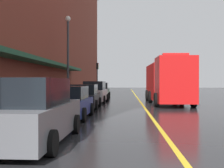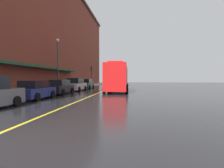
# 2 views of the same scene
# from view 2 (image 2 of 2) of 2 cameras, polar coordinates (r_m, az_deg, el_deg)

# --- Properties ---
(ground_plane) EXTENTS (112.00, 112.00, 0.00)m
(ground_plane) POSITION_cam_2_polar(r_m,az_deg,el_deg) (30.07, -1.24, -1.57)
(ground_plane) COLOR #232326
(sidewalk_left) EXTENTS (2.40, 70.00, 0.15)m
(sidewalk_left) POSITION_cam_2_polar(r_m,az_deg,el_deg) (31.53, -12.47, -1.32)
(sidewalk_left) COLOR #ADA8A0
(sidewalk_left) RESTS_ON ground
(lane_center_stripe) EXTENTS (0.16, 70.00, 0.01)m
(lane_center_stripe) POSITION_cam_2_polar(r_m,az_deg,el_deg) (30.07, -1.24, -1.56)
(lane_center_stripe) COLOR gold
(lane_center_stripe) RESTS_ON ground
(brick_building_left) EXTENTS (12.85, 64.00, 19.95)m
(brick_building_left) POSITION_cam_2_polar(r_m,az_deg,el_deg) (34.59, -24.66, 15.38)
(brick_building_left) COLOR maroon
(brick_building_left) RESTS_ON ground
(parked_car_1) EXTENTS (2.00, 4.13, 1.55)m
(parked_car_1) POSITION_cam_2_polar(r_m,az_deg,el_deg) (16.38, -23.14, -1.88)
(parked_car_1) COLOR navy
(parked_car_1) RESTS_ON ground
(parked_car_2) EXTENTS (2.02, 4.75, 1.59)m
(parked_car_2) POSITION_cam_2_polar(r_m,az_deg,el_deg) (21.08, -16.13, -0.99)
(parked_car_2) COLOR black
(parked_car_2) RESTS_ON ground
(parked_car_3) EXTENTS (2.13, 4.59, 1.81)m
(parked_car_3) POSITION_cam_2_polar(r_m,az_deg,el_deg) (26.10, -11.33, -0.25)
(parked_car_3) COLOR silver
(parked_car_3) RESTS_ON ground
(parked_car_4) EXTENTS (2.19, 4.84, 1.67)m
(parked_car_4) POSITION_cam_2_polar(r_m,az_deg,el_deg) (31.85, -8.20, 0.02)
(parked_car_4) COLOR #2D5133
(parked_car_4) RESTS_ON ground
(fire_truck) EXTENTS (3.00, 9.25, 3.73)m
(fire_truck) POSITION_cam_2_polar(r_m,az_deg,el_deg) (23.67, 1.67, 1.85)
(fire_truck) COLOR red
(fire_truck) RESTS_ON ground
(parking_meter_0) EXTENTS (0.14, 0.18, 1.33)m
(parking_meter_0) POSITION_cam_2_polar(r_m,az_deg,el_deg) (22.55, -18.23, -0.05)
(parking_meter_0) COLOR #4C4C51
(parking_meter_0) RESTS_ON sidewalk_left
(street_lamp_left) EXTENTS (0.44, 0.44, 6.94)m
(street_lamp_left) POSITION_cam_2_polar(r_m,az_deg,el_deg) (25.48, -16.86, 7.68)
(street_lamp_left) COLOR #33383D
(street_lamp_left) RESTS_ON sidewalk_left
(traffic_light_near) EXTENTS (0.38, 0.36, 4.30)m
(traffic_light_near) POSITION_cam_2_polar(r_m,az_deg,el_deg) (41.28, -6.52, 3.69)
(traffic_light_near) COLOR #232326
(traffic_light_near) RESTS_ON sidewalk_left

